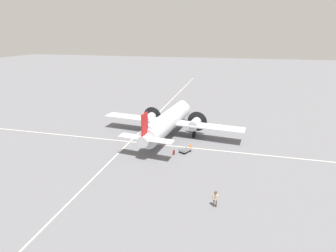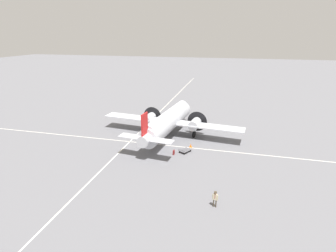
% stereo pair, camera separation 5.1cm
% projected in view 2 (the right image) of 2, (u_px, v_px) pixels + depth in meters
% --- Properties ---
extents(ground_plane, '(300.00, 300.00, 0.00)m').
position_uv_depth(ground_plane, '(168.00, 137.00, 41.71)').
color(ground_plane, slate).
extents(apron_line_eastwest, '(120.00, 0.16, 0.01)m').
position_uv_depth(apron_line_eastwest, '(138.00, 134.00, 42.89)').
color(apron_line_eastwest, silver).
rests_on(apron_line_eastwest, ground_plane).
extents(apron_line_northsouth, '(0.16, 120.00, 0.01)m').
position_uv_depth(apron_line_northsouth, '(162.00, 145.00, 38.62)').
color(apron_line_northsouth, silver).
rests_on(apron_line_northsouth, ground_plane).
extents(airliner_main, '(18.24, 23.32, 6.19)m').
position_uv_depth(airliner_main, '(169.00, 120.00, 41.25)').
color(airliner_main, silver).
rests_on(airliner_main, ground_plane).
extents(crew_foreground, '(0.32, 0.56, 1.66)m').
position_uv_depth(crew_foreground, '(215.00, 197.00, 24.44)').
color(crew_foreground, '#473D2D').
rests_on(crew_foreground, ground_plane).
extents(suitcase_near_door, '(0.50, 0.18, 0.64)m').
position_uv_depth(suitcase_near_door, '(174.00, 152.00, 35.48)').
color(suitcase_near_door, maroon).
rests_on(suitcase_near_door, ground_plane).
extents(baggage_cart, '(1.97, 1.75, 0.56)m').
position_uv_depth(baggage_cart, '(185.00, 150.00, 36.18)').
color(baggage_cart, '#56565B').
rests_on(baggage_cart, ground_plane).
extents(traffic_cone, '(0.41, 0.41, 0.54)m').
position_uv_depth(traffic_cone, '(191.00, 146.00, 37.78)').
color(traffic_cone, orange).
rests_on(traffic_cone, ground_plane).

